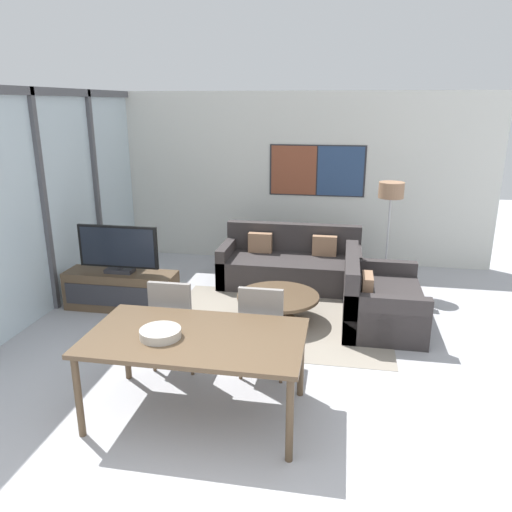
% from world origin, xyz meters
% --- Properties ---
extents(ground_plane, '(24.00, 24.00, 0.00)m').
position_xyz_m(ground_plane, '(0.00, 0.00, 0.00)').
color(ground_plane, '#B2B2B7').
extents(wall_back, '(6.63, 0.09, 2.80)m').
position_xyz_m(wall_back, '(0.02, 5.42, 1.41)').
color(wall_back, silver).
rests_on(wall_back, ground_plane).
extents(window_wall_left, '(0.07, 5.42, 2.80)m').
position_xyz_m(window_wall_left, '(-2.81, 2.71, 1.53)').
color(window_wall_left, silver).
rests_on(window_wall_left, ground_plane).
extents(area_rug, '(2.76, 2.04, 0.01)m').
position_xyz_m(area_rug, '(0.18, 2.82, 0.00)').
color(area_rug, gray).
rests_on(area_rug, ground_plane).
extents(tv_console, '(1.47, 0.44, 0.51)m').
position_xyz_m(tv_console, '(-1.91, 2.85, 0.25)').
color(tv_console, brown).
rests_on(tv_console, ground_plane).
extents(television, '(1.06, 0.20, 0.62)m').
position_xyz_m(television, '(-1.91, 2.85, 0.81)').
color(television, '#2D2D33').
rests_on(television, tv_console).
extents(sofa_main, '(2.06, 0.94, 0.85)m').
position_xyz_m(sofa_main, '(0.18, 4.23, 0.28)').
color(sofa_main, '#383333').
rests_on(sofa_main, ground_plane).
extents(sofa_side, '(0.94, 1.45, 0.85)m').
position_xyz_m(sofa_side, '(1.36, 3.00, 0.27)').
color(sofa_side, '#383333').
rests_on(sofa_side, ground_plane).
extents(coffee_table, '(1.02, 1.02, 0.34)m').
position_xyz_m(coffee_table, '(0.18, 2.82, 0.26)').
color(coffee_table, brown).
rests_on(coffee_table, ground_plane).
extents(dining_table, '(1.82, 1.03, 0.76)m').
position_xyz_m(dining_table, '(-0.25, 0.76, 0.69)').
color(dining_table, brown).
rests_on(dining_table, ground_plane).
extents(dining_chair_left, '(0.46, 0.46, 0.97)m').
position_xyz_m(dining_chair_left, '(-0.69, 1.50, 0.52)').
color(dining_chair_left, gray).
rests_on(dining_chair_left, ground_plane).
extents(dining_chair_centre, '(0.46, 0.46, 0.97)m').
position_xyz_m(dining_chair_centre, '(0.20, 1.50, 0.52)').
color(dining_chair_centre, gray).
rests_on(dining_chair_centre, ground_plane).
extents(fruit_bowl, '(0.34, 0.34, 0.07)m').
position_xyz_m(fruit_bowl, '(-0.52, 0.67, 0.80)').
color(fruit_bowl, '#B7B2A8').
rests_on(fruit_bowl, dining_table).
extents(floor_lamp, '(0.35, 0.35, 1.57)m').
position_xyz_m(floor_lamp, '(1.56, 4.23, 1.34)').
color(floor_lamp, '#2D2D33').
rests_on(floor_lamp, ground_plane).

